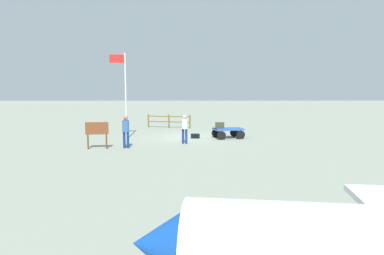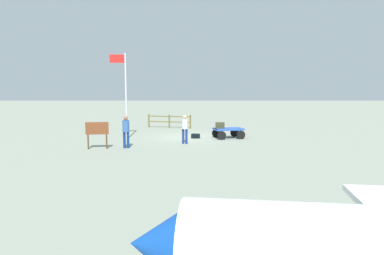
{
  "view_description": "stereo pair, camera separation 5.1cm",
  "coord_description": "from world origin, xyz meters",
  "px_view_note": "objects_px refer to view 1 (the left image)",
  "views": [
    {
      "loc": [
        -0.1,
        23.11,
        3.36
      ],
      "look_at": [
        -0.16,
        6.0,
        1.35
      ],
      "focal_mm": 32.93,
      "sensor_mm": 36.0,
      "label": 1
    },
    {
      "loc": [
        -0.15,
        23.11,
        3.36
      ],
      "look_at": [
        -0.16,
        6.0,
        1.35
      ],
      "focal_mm": 32.93,
      "sensor_mm": 36.0,
      "label": 2
    }
  ],
  "objects_px": {
    "worker_lead": "(185,127)",
    "signboard": "(97,131)",
    "suitcase_dark": "(195,136)",
    "luggage_cart": "(228,131)",
    "flagpole": "(124,89)",
    "suitcase_olive": "(220,125)",
    "worker_trailing": "(126,129)"
  },
  "relations": [
    {
      "from": "luggage_cart",
      "to": "flagpole",
      "type": "distance_m",
      "value": 7.15
    },
    {
      "from": "suitcase_dark",
      "to": "worker_lead",
      "type": "distance_m",
      "value": 2.49
    },
    {
      "from": "luggage_cart",
      "to": "worker_trailing",
      "type": "xyz_separation_m",
      "value": [
        5.94,
        3.68,
        0.58
      ]
    },
    {
      "from": "luggage_cart",
      "to": "signboard",
      "type": "height_order",
      "value": "signboard"
    },
    {
      "from": "worker_trailing",
      "to": "signboard",
      "type": "height_order",
      "value": "worker_trailing"
    },
    {
      "from": "suitcase_dark",
      "to": "signboard",
      "type": "relative_size",
      "value": 0.4
    },
    {
      "from": "luggage_cart",
      "to": "suitcase_olive",
      "type": "height_order",
      "value": "suitcase_olive"
    },
    {
      "from": "luggage_cart",
      "to": "worker_trailing",
      "type": "height_order",
      "value": "worker_trailing"
    },
    {
      "from": "worker_lead",
      "to": "signboard",
      "type": "distance_m",
      "value": 4.99
    },
    {
      "from": "worker_trailing",
      "to": "flagpole",
      "type": "height_order",
      "value": "flagpole"
    },
    {
      "from": "flagpole",
      "to": "suitcase_dark",
      "type": "bearing_deg",
      "value": -173.58
    },
    {
      "from": "signboard",
      "to": "suitcase_dark",
      "type": "bearing_deg",
      "value": -143.2
    },
    {
      "from": "luggage_cart",
      "to": "worker_lead",
      "type": "distance_m",
      "value": 3.58
    },
    {
      "from": "worker_lead",
      "to": "signboard",
      "type": "relative_size",
      "value": 1.17
    },
    {
      "from": "suitcase_olive",
      "to": "suitcase_dark",
      "type": "relative_size",
      "value": 1.02
    },
    {
      "from": "suitcase_olive",
      "to": "worker_trailing",
      "type": "height_order",
      "value": "worker_trailing"
    },
    {
      "from": "signboard",
      "to": "flagpole",
      "type": "bearing_deg",
      "value": -103.54
    },
    {
      "from": "signboard",
      "to": "worker_lead",
      "type": "bearing_deg",
      "value": -159.57
    },
    {
      "from": "luggage_cart",
      "to": "worker_trailing",
      "type": "bearing_deg",
      "value": 31.81
    },
    {
      "from": "flagpole",
      "to": "signboard",
      "type": "relative_size",
      "value": 3.72
    },
    {
      "from": "suitcase_olive",
      "to": "worker_lead",
      "type": "xyz_separation_m",
      "value": [
        2.24,
        2.21,
        0.16
      ]
    },
    {
      "from": "worker_trailing",
      "to": "signboard",
      "type": "xyz_separation_m",
      "value": [
        1.5,
        0.27,
        -0.05
      ]
    },
    {
      "from": "suitcase_dark",
      "to": "luggage_cart",
      "type": "bearing_deg",
      "value": 179.02
    },
    {
      "from": "suitcase_dark",
      "to": "flagpole",
      "type": "xyz_separation_m",
      "value": [
        4.49,
        0.51,
        3.05
      ]
    },
    {
      "from": "flagpole",
      "to": "suitcase_olive",
      "type": "bearing_deg",
      "value": -175.6
    },
    {
      "from": "suitcase_olive",
      "to": "worker_trailing",
      "type": "distance_m",
      "value": 6.55
    },
    {
      "from": "worker_lead",
      "to": "signboard",
      "type": "bearing_deg",
      "value": 20.43
    },
    {
      "from": "worker_trailing",
      "to": "flagpole",
      "type": "distance_m",
      "value": 3.92
    },
    {
      "from": "worker_lead",
      "to": "suitcase_dark",
      "type": "bearing_deg",
      "value": -106.26
    },
    {
      "from": "luggage_cart",
      "to": "suitcase_dark",
      "type": "relative_size",
      "value": 3.57
    },
    {
      "from": "worker_trailing",
      "to": "flagpole",
      "type": "bearing_deg",
      "value": -78.36
    },
    {
      "from": "suitcase_dark",
      "to": "worker_trailing",
      "type": "height_order",
      "value": "worker_trailing"
    }
  ]
}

